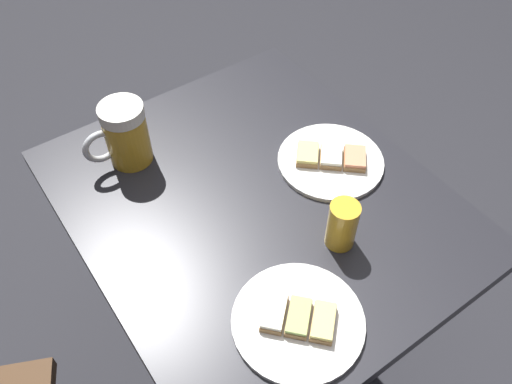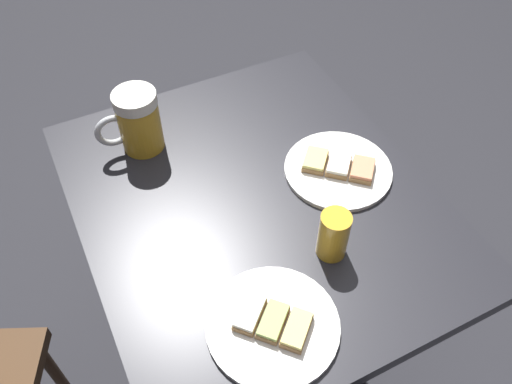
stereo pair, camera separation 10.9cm
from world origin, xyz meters
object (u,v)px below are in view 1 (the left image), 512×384
plate_near (331,160)px  plate_far (298,320)px  beer_mug (125,134)px  beer_glass_small (342,225)px

plate_near → plate_far: (-0.26, 0.30, -0.00)m
plate_near → beer_mug: beer_mug is taller
beer_glass_small → plate_far: bearing=117.6°
beer_mug → plate_near: bearing=-126.8°
beer_mug → beer_glass_small: size_ratio=1.41×
plate_near → plate_far: same height
plate_far → beer_glass_small: beer_glass_small is taller
plate_near → plate_far: 0.40m
plate_far → beer_mug: 0.54m
plate_far → beer_mug: size_ratio=1.58×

